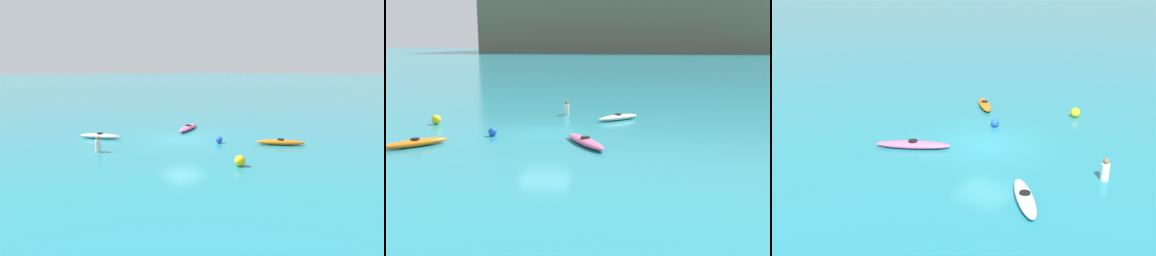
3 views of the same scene
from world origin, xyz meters
The scene contains 7 objects.
ground_plane centered at (0.00, 0.00, 0.00)m, with size 600.00×600.00×0.00m, color teal.
kayak_pink centered at (2.22, -2.39, 0.16)m, with size 2.22×3.24×0.37m.
kayak_orange centered at (-5.16, -3.29, 0.16)m, with size 2.51×2.30×0.37m.
kayak_white centered at (3.74, 3.94, 0.16)m, with size 2.56×2.15×0.37m.
buoy_blue centered at (-2.38, -0.89, 0.21)m, with size 0.42×0.42×0.42m, color blue.
buoy_yellow centered at (-6.34, 1.86, 0.26)m, with size 0.52×0.52×0.52m, color yellow.
person_near_shore centered at (0.53, 5.62, 0.39)m, with size 0.45×0.45×0.88m.
Camera 1 is at (-15.70, 13.21, 4.47)m, focal length 30.21 mm.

